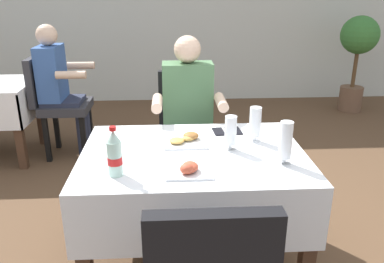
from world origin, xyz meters
name	(u,v)px	position (x,y,z in m)	size (l,w,h in m)	color
ground_plane	(215,256)	(0.00, 0.00, 0.00)	(11.00, 11.00, 0.00)	brown
back_wall	(187,1)	(0.00, 3.63, 1.38)	(11.00, 0.12, 2.76)	silver
main_dining_table	(193,178)	(-0.14, -0.04, 0.57)	(1.22, 0.90, 0.73)	white
chair_far_diner_seat	(186,129)	(-0.14, 0.80, 0.55)	(0.44, 0.50, 0.97)	black
seated_diner_far	(188,114)	(-0.13, 0.70, 0.71)	(0.50, 0.46, 1.26)	#282D42
plate_near_camera	(189,169)	(-0.18, -0.29, 0.75)	(0.23, 0.23, 0.06)	white
plate_far_diner	(186,139)	(-0.18, 0.10, 0.75)	(0.25, 0.25, 0.05)	white
beer_glass_left	(286,142)	(0.31, -0.22, 0.85)	(0.07, 0.07, 0.23)	white
beer_glass_middle	(255,124)	(0.22, 0.09, 0.83)	(0.07, 0.07, 0.21)	white
beer_glass_right	(231,132)	(0.06, -0.02, 0.84)	(0.07, 0.07, 0.20)	white
cola_bottle_primary	(115,155)	(-0.53, -0.30, 0.84)	(0.07, 0.07, 0.25)	silver
napkin_cutlery_set	(227,131)	(0.09, 0.26, 0.74)	(0.18, 0.19, 0.01)	black
background_chair_right	(56,100)	(-1.35, 1.66, 0.55)	(0.50, 0.44, 0.97)	#2D2D33
background_patron	(59,84)	(-1.30, 1.66, 0.71)	(0.46, 0.50, 1.26)	#282D42
potted_plant_corner	(358,49)	(2.15, 2.92, 0.82)	(0.48, 0.48, 1.23)	brown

